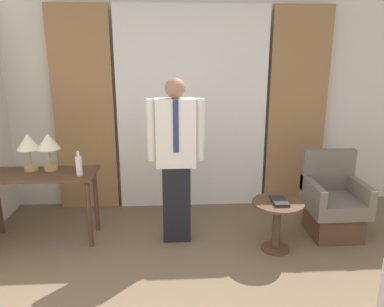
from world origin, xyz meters
name	(u,v)px	position (x,y,z in m)	size (l,w,h in m)	color
wall_back	(192,105)	(0.00, 3.08, 1.35)	(10.00, 0.06, 2.70)	silver
curtain_sheer_center	(192,111)	(0.00, 2.95, 1.29)	(1.91, 0.06, 2.58)	white
curtain_drape_left	(84,112)	(-1.37, 2.95, 1.29)	(0.75, 0.06, 2.58)	#997047
curtain_drape_right	(297,110)	(1.37, 2.95, 1.29)	(0.75, 0.06, 2.58)	#997047
desk	(39,184)	(-1.70, 2.06, 0.65)	(1.22, 0.50, 0.78)	#4C3323
table_lamp_left	(28,144)	(-1.81, 2.17, 1.08)	(0.25, 0.25, 0.41)	tan
table_lamp_right	(48,143)	(-1.60, 2.17, 1.08)	(0.25, 0.25, 0.41)	tan
bottle_near_edge	(79,165)	(-1.24, 1.97, 0.89)	(0.07, 0.07, 0.26)	silver
person	(176,155)	(-0.23, 1.97, 0.98)	(0.60, 0.21, 1.78)	black
armchair	(333,205)	(1.55, 2.02, 0.35)	(0.61, 0.63, 0.94)	#4C3323
side_table	(277,218)	(0.81, 1.69, 0.37)	(0.53, 0.53, 0.54)	#4C3323
book	(279,201)	(0.82, 1.67, 0.56)	(0.15, 0.25, 0.03)	black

